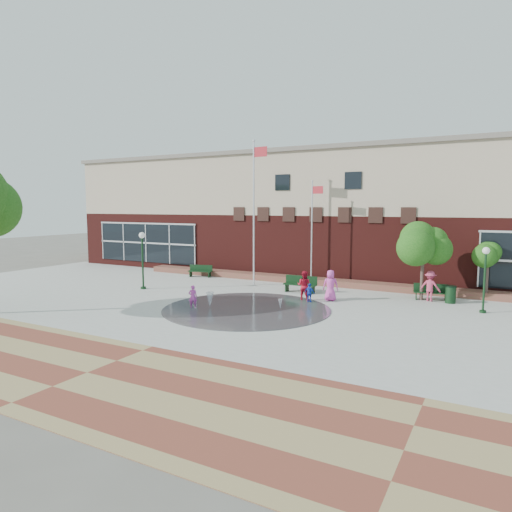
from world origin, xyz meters
The scene contains 23 objects.
ground centered at (0.00, 0.00, 0.00)m, with size 120.00×120.00×0.00m, color #666056.
plaza_concrete centered at (0.00, 4.00, 0.00)m, with size 46.00×18.00×0.01m, color #A8A8A0.
paver_band centered at (0.00, -7.00, 0.00)m, with size 46.00×6.00×0.01m, color brown.
splash_pad centered at (0.00, 3.00, 0.00)m, with size 8.40×8.40×0.01m, color #383A3D.
library_building centered at (0.00, 17.48, 4.64)m, with size 44.40×10.40×9.20m.
flower_bed centered at (0.00, 11.60, 0.00)m, with size 26.00×1.20×0.40m, color #A42640.
flagpole_left centered at (-2.99, 9.31, 5.22)m, with size 1.10×0.22×9.37m.
flagpole_right centered at (0.40, 10.82, 3.80)m, with size 0.83×0.20×6.80m.
lamp_left centered at (-8.44, 4.82, 2.21)m, with size 0.38×0.38×3.56m.
lamp_right centered at (10.46, 7.74, 2.00)m, with size 0.34×0.34×3.21m.
bench_left centered at (-8.15, 10.50, 0.28)m, with size 1.82×0.89×0.88m.
bench_mid centered at (0.62, 8.40, 0.32)m, with size 2.01×0.64×1.00m.
bench_right centered at (7.81, 9.71, 0.29)m, with size 1.86×0.79×0.91m.
trash_can centered at (8.84, 9.40, 0.48)m, with size 0.58×0.58×0.95m.
tree_mid centered at (7.35, 9.52, 3.24)m, with size 2.63×2.63×4.44m.
tree_small_right centered at (10.47, 11.39, 2.44)m, with size 1.95×1.95×3.34m.
water_jet_a centered at (-1.78, 2.38, 0.00)m, with size 0.40×0.40×0.78m, color white.
water_jet_b centered at (1.51, 3.76, 0.00)m, with size 0.22×0.22×0.50m, color white.
child_splash centered at (-2.50, 1.91, 0.60)m, with size 0.43×0.29×1.19m, color #D242AD.
adult_red centered at (1.68, 6.43, 0.82)m, with size 0.79×0.62×1.63m, color #B31428.
adult_pink centered at (3.00, 6.99, 0.85)m, with size 0.83×0.54×1.70m, color #E047B0.
child_blue centered at (2.18, 6.01, 0.52)m, with size 0.61×0.26×1.05m, color blue.
person_bench centered at (7.80, 9.43, 0.83)m, with size 1.08×0.62×1.67m, color #C53C60.
Camera 1 is at (11.10, -16.50, 5.14)m, focal length 32.00 mm.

